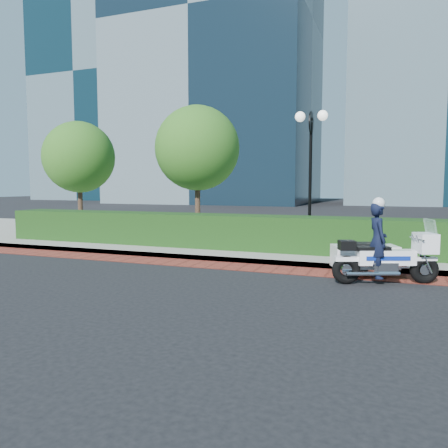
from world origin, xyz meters
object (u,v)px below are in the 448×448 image
(lamppost, at_px, (311,156))
(police_motorcycle, at_px, (376,252))
(tree_a, at_px, (79,157))
(tree_b, at_px, (197,148))

(lamppost, height_order, police_motorcycle, lamppost)
(tree_a, relative_size, tree_b, 0.94)
(lamppost, xyz_separation_m, police_motorcycle, (2.14, -4.15, -2.34))
(tree_a, bearing_deg, police_motorcycle, -24.17)
(tree_a, distance_m, police_motorcycle, 13.56)
(tree_b, bearing_deg, police_motorcycle, -39.37)
(lamppost, bearing_deg, tree_a, 172.59)
(tree_b, bearing_deg, tree_a, 180.00)
(lamppost, xyz_separation_m, tree_b, (-4.50, 1.30, 0.48))
(tree_a, height_order, tree_b, tree_b)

